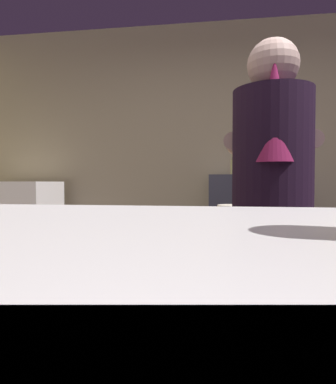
# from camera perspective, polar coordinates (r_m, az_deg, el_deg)

# --- Properties ---
(wall_back) EXTENTS (5.20, 0.10, 2.70)m
(wall_back) POSITION_cam_1_polar(r_m,az_deg,el_deg) (3.50, 9.81, 5.51)
(wall_back) COLOR gray
(wall_back) RESTS_ON ground
(prep_counter) EXTENTS (2.10, 0.60, 0.93)m
(prep_counter) POSITION_cam_1_polar(r_m,az_deg,el_deg) (2.13, 20.61, -16.16)
(prep_counter) COLOR brown
(prep_counter) RESTS_ON ground
(back_shelf) EXTENTS (0.89, 0.36, 1.18)m
(back_shelf) POSITION_cam_1_polar(r_m,az_deg,el_deg) (3.27, 14.72, -7.59)
(back_shelf) COLOR #353542
(back_shelf) RESTS_ON ground
(mini_fridge) EXTENTS (0.70, 0.58, 1.12)m
(mini_fridge) POSITION_cam_1_polar(r_m,az_deg,el_deg) (3.63, -23.76, -7.25)
(mini_fridge) COLOR white
(mini_fridge) RESTS_ON ground
(bartender) EXTENTS (0.45, 0.53, 1.73)m
(bartender) POSITION_cam_1_polar(r_m,az_deg,el_deg) (1.54, 16.95, -2.65)
(bartender) COLOR #2E2E35
(bartender) RESTS_ON ground
(mixing_bowl) EXTENTS (0.19, 0.19, 0.05)m
(mixing_bowl) POSITION_cam_1_polar(r_m,az_deg,el_deg) (1.91, 11.12, -2.95)
(mixing_bowl) COLOR beige
(mixing_bowl) RESTS_ON prep_counter
(chefs_knife) EXTENTS (0.24, 0.11, 0.01)m
(chefs_knife) POSITION_cam_1_polar(r_m,az_deg,el_deg) (2.00, 23.18, -3.50)
(chefs_knife) COLOR silver
(chefs_knife) RESTS_ON prep_counter
(bottle_olive_oil) EXTENTS (0.06, 0.06, 0.20)m
(bottle_olive_oil) POSITION_cam_1_polar(r_m,az_deg,el_deg) (3.28, 20.53, 4.11)
(bottle_olive_oil) COLOR #D0CE7D
(bottle_olive_oil) RESTS_ON back_shelf
(bottle_vinegar) EXTENTS (0.07, 0.07, 0.21)m
(bottle_vinegar) POSITION_cam_1_polar(r_m,az_deg,el_deg) (3.33, 14.75, 4.19)
(bottle_vinegar) COLOR red
(bottle_vinegar) RESTS_ON back_shelf
(bottle_soy) EXTENTS (0.06, 0.06, 0.21)m
(bottle_soy) POSITION_cam_1_polar(r_m,az_deg,el_deg) (3.28, 18.07, 4.22)
(bottle_soy) COLOR #3B5191
(bottle_soy) RESTS_ON back_shelf
(bottle_hot_sauce) EXTENTS (0.06, 0.06, 0.20)m
(bottle_hot_sauce) POSITION_cam_1_polar(r_m,az_deg,el_deg) (3.24, 10.85, 4.24)
(bottle_hot_sauce) COLOR #CAC476
(bottle_hot_sauce) RESTS_ON back_shelf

